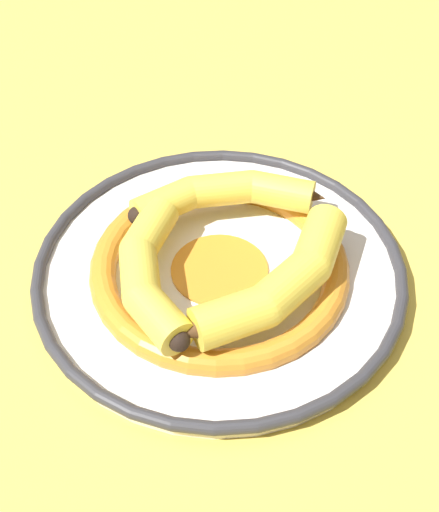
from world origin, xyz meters
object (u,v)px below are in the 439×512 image
at_px(decorative_bowl, 220,270).
at_px(banana_a, 149,270).
at_px(banana_b, 279,284).
at_px(banana_c, 227,194).

distance_m(decorative_bowl, banana_a, 0.08).
distance_m(banana_a, banana_b, 0.12).
height_order(decorative_bowl, banana_b, banana_b).
xyz_separation_m(banana_b, banana_c, (-0.13, 0.00, -0.00)).
distance_m(banana_a, banana_c, 0.13).
bearing_deg(banana_c, decorative_bowl, 75.80).
distance_m(decorative_bowl, banana_b, 0.08).
height_order(decorative_bowl, banana_a, banana_a).
height_order(banana_a, banana_b, banana_b).
bearing_deg(banana_b, banana_c, 63.07).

